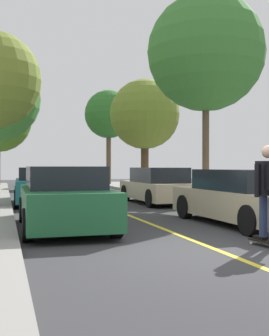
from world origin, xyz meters
TOP-DOWN VIEW (x-y plane):
  - ground at (0.00, 0.00)m, footprint 80.00×80.00m
  - center_line at (0.00, 4.00)m, footprint 0.12×39.20m
  - parked_car_left_nearest at (-2.17, 3.11)m, footprint 1.96×4.38m
  - parked_car_left_near at (-2.17, 9.88)m, footprint 1.98×4.53m
  - parked_car_right_nearest at (2.17, 2.62)m, footprint 2.04×4.61m
  - parked_car_right_near at (2.17, 8.92)m, footprint 1.84×4.60m
  - street_tree_right_nearest at (3.85, 8.21)m, footprint 4.43×4.43m
  - street_tree_right_near at (3.85, 15.63)m, footprint 3.78×3.78m
  - street_tree_right_far at (3.85, 24.11)m, footprint 3.50×3.50m
  - skateboard at (0.99, -0.13)m, footprint 0.33×0.86m
  - skateboarder at (0.99, -0.16)m, footprint 0.59×0.71m

SIDE VIEW (x-z plane):
  - ground at x=0.00m, z-range 0.00..0.00m
  - center_line at x=0.00m, z-range 0.00..0.01m
  - skateboard at x=0.99m, z-range 0.04..0.14m
  - parked_car_right_nearest at x=2.17m, z-range -0.02..1.33m
  - parked_car_right_near at x=2.17m, z-range -0.02..1.35m
  - parked_car_left_near at x=-2.17m, z-range 0.00..1.38m
  - parked_car_left_nearest at x=-2.17m, z-range -0.02..1.40m
  - skateboarder at x=0.99m, z-range 0.22..1.91m
  - street_tree_right_near at x=3.85m, z-range 1.22..7.22m
  - street_tree_right_far at x=3.85m, z-range 1.77..8.59m
  - street_tree_right_nearest at x=3.85m, z-range 1.81..9.61m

